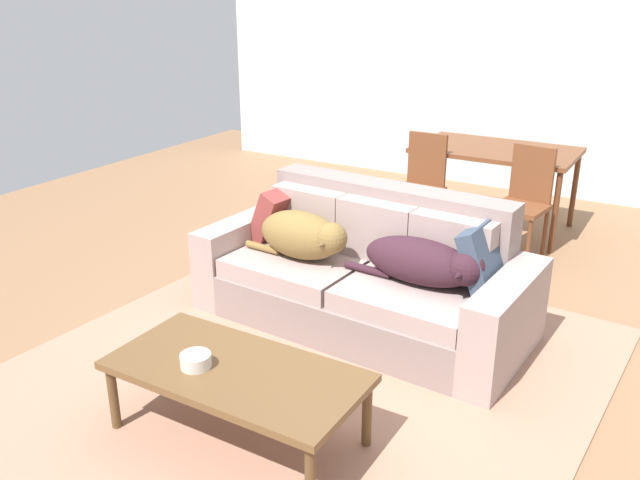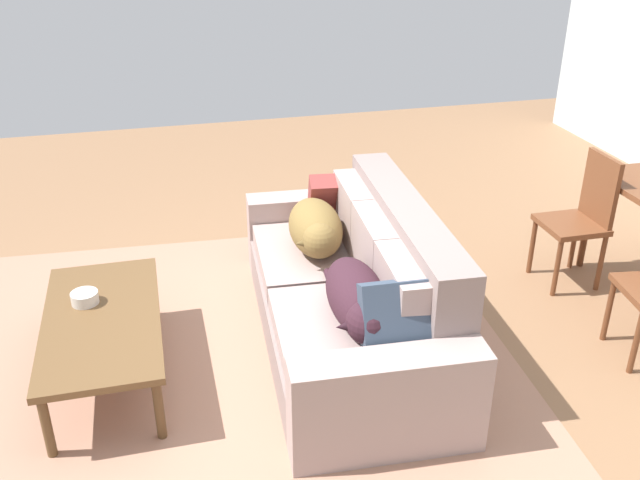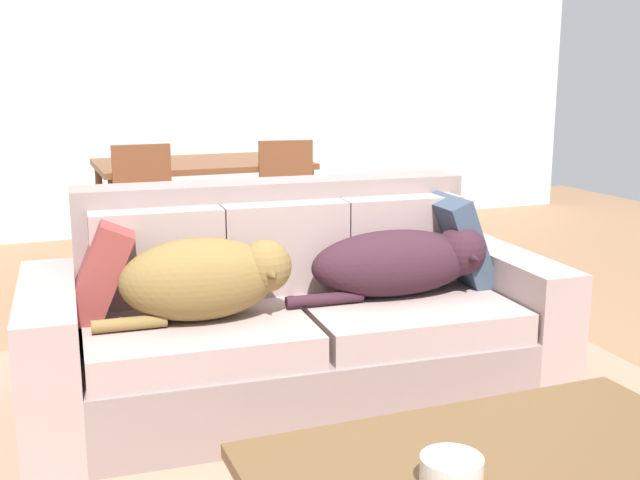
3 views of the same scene
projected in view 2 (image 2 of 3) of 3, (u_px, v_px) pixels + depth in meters
ground_plane at (319, 361)px, 4.21m from camera, size 10.00×10.00×0.00m
area_rug at (229, 355)px, 4.25m from camera, size 3.37×3.56×0.01m
couch at (356, 293)px, 4.28m from camera, size 2.27×1.11×0.90m
dog_on_left_cushion at (316, 229)px, 4.48m from camera, size 0.79×0.38×0.32m
dog_on_right_cushion at (358, 300)px, 3.73m from camera, size 0.93×0.38×0.30m
throw_pillow_by_left_arm at (337, 201)px, 4.86m from camera, size 0.33×0.43×0.42m
throw_pillow_by_right_arm at (403, 323)px, 3.46m from camera, size 0.27×0.43×0.43m
coffee_table at (102, 323)px, 3.91m from camera, size 1.29×0.64×0.41m
bowl_on_coffee_table at (85, 298)px, 4.01m from camera, size 0.15×0.15×0.07m
dining_chair_near_left at (582, 214)px, 4.87m from camera, size 0.40×0.40×0.94m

